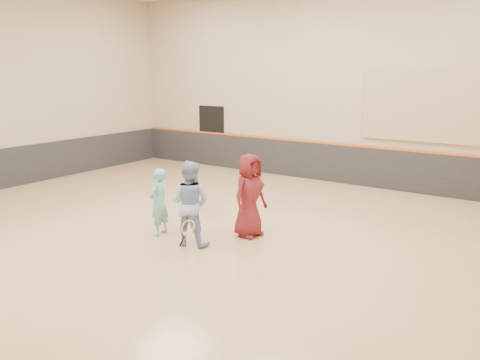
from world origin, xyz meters
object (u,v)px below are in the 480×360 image
Objects in this scene: young_man at (249,195)px; spare_racket at (247,196)px; instructor at (190,203)px; girl at (159,202)px.

young_man is 2.92× the size of spare_racket.
young_man is at bearing -56.11° from spare_racket.
young_man is 3.09m from spare_racket.
spare_racket is at bearing -86.90° from instructor.
spare_racket is at bearing 172.59° from girl.
instructor is (0.91, -0.07, 0.13)m from girl.
girl is at bearing -89.22° from spare_racket.
girl is 0.92m from instructor.
instructor is 0.97× the size of young_man.
girl is at bearing -16.67° from instructor.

